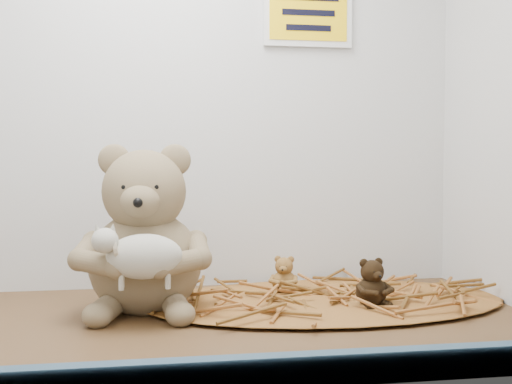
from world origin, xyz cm
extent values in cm
cube|color=#482B19|center=(0.00, 0.00, 0.00)|extent=(120.00, 60.00, 0.40)
cube|color=silver|center=(0.00, 30.00, 45.00)|extent=(120.00, 0.40, 90.00)
cube|color=#3A596F|center=(0.00, -28.80, 1.80)|extent=(119.28, 2.20, 3.60)
ellipsoid|color=brown|center=(28.69, 10.18, 0.63)|extent=(64.70, 37.57, 1.25)
cube|color=yellow|center=(30.00, 29.40, 55.00)|extent=(16.00, 1.20, 11.00)
camera|label=1|loc=(-1.66, -98.38, 25.67)|focal=45.00mm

